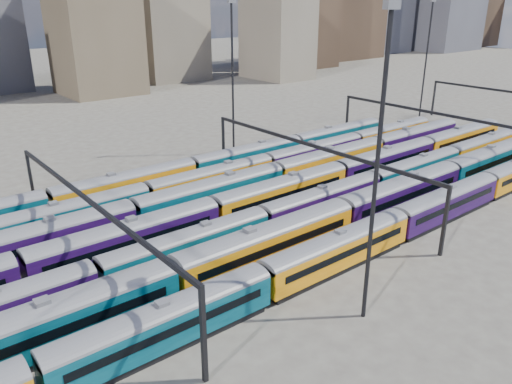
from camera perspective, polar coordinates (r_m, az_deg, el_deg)
ground at (r=62.23m, az=-0.54°, el=-3.14°), size 500.00×500.00×0.00m
rake_0 at (r=65.68m, az=20.96°, el=-0.89°), size 136.34×2.85×4.79m
rake_1 at (r=57.89m, az=9.85°, el=-2.32°), size 132.22×3.22×5.44m
rake_2 at (r=51.28m, az=-7.73°, el=-5.86°), size 135.29×2.83×4.75m
rake_3 at (r=53.51m, az=-14.41°, el=-4.87°), size 148.68×3.11×5.23m
rake_4 at (r=58.75m, az=-13.89°, el=-2.34°), size 130.05×3.17×5.35m
rake_5 at (r=64.71m, az=-12.38°, el=-0.20°), size 119.25×2.91×4.89m
rake_6 at (r=65.66m, az=-22.70°, el=-1.02°), size 123.07×3.00×5.05m
gantry_1 at (r=50.67m, az=-18.62°, el=-1.84°), size 0.35×40.35×8.03m
gantry_2 at (r=66.11m, az=6.28°, el=4.51°), size 0.35×40.35×8.03m
gantry_3 at (r=89.30m, az=20.22°, el=7.73°), size 0.35×40.35×8.03m
mast_2 at (r=39.35m, az=13.69°, el=3.28°), size 1.40×0.50×25.60m
mast_3 at (r=85.67m, az=-2.71°, el=13.37°), size 1.40×0.50×25.60m
mast_5 at (r=119.63m, az=18.91°, el=14.55°), size 1.40×0.50×25.60m
skyline at (r=205.29m, az=4.39°, el=19.85°), size 399.22×60.48×50.03m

